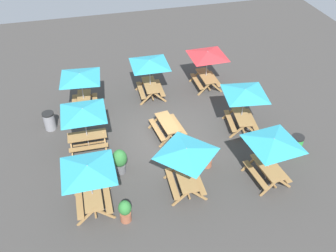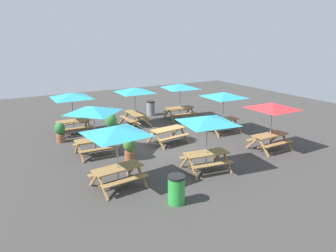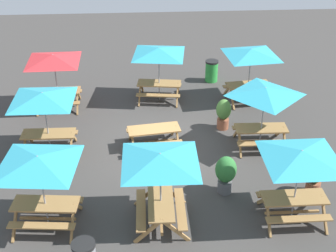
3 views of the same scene
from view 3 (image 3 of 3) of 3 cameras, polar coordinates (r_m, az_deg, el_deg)
The scene contains 14 objects.
ground_plane at distance 16.44m, azimuth -0.76°, elevation -2.83°, with size 33.37×33.37×0.00m, color #3D3A38.
picnic_table_0 at distance 16.26m, azimuth -1.73°, elevation -0.91°, with size 1.97×1.73×0.81m.
picnic_table_1 at distance 18.86m, azimuth -13.75°, elevation 7.58°, with size 2.83×2.83×2.34m.
picnic_table_2 at distance 15.96m, azimuth 11.74°, elevation 3.61°, with size 2.05×2.05×2.34m.
picnic_table_3 at distance 12.56m, azimuth -15.46°, elevation -4.73°, with size 2.81×2.81×2.34m.
picnic_table_4 at distance 19.20m, azimuth 10.08°, elevation 8.38°, with size 2.81×2.81×2.34m.
picnic_table_5 at distance 15.82m, azimuth -14.95°, elevation 2.96°, with size 2.83×2.83×2.34m.
picnic_table_6 at distance 19.02m, azimuth -1.12°, elevation 8.65°, with size 2.80×2.80×2.34m.
picnic_table_7 at distance 12.21m, azimuth -0.94°, elevation -4.58°, with size 2.83×2.83×2.34m.
picnic_table_8 at distance 12.81m, azimuth 15.88°, elevation -4.03°, with size 2.83×2.83×2.34m.
trash_bin_green at distance 21.41m, azimuth 5.33°, elevation 6.71°, with size 0.59×0.59×0.98m.
potted_plant_0 at distance 17.50m, azimuth 6.78°, elevation 1.61°, with size 0.56×0.56×1.19m.
potted_plant_1 at distance 14.79m, azimuth 17.43°, elevation -6.00°, with size 0.51×0.51×1.05m.
potted_plant_2 at distance 14.17m, azimuth 7.05°, elevation -5.65°, with size 0.64×0.64×1.25m.
Camera 3 is at (0.68, 13.80, 8.92)m, focal length 50.00 mm.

